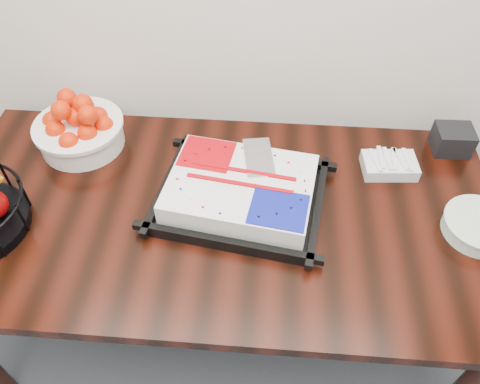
# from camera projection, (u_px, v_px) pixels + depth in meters

# --- Properties ---
(table) EXTENTS (1.80, 0.90, 0.75)m
(table) POSITION_uv_depth(u_px,v_px,m) (220.00, 226.00, 1.57)
(table) COLOR black
(table) RESTS_ON ground
(cake_tray) EXTENTS (0.57, 0.48, 0.11)m
(cake_tray) POSITION_uv_depth(u_px,v_px,m) (241.00, 192.00, 1.49)
(cake_tray) COLOR black
(cake_tray) RESTS_ON table
(tangerine_bowl) EXTENTS (0.32, 0.32, 0.20)m
(tangerine_bowl) POSITION_uv_depth(u_px,v_px,m) (78.00, 126.00, 1.65)
(tangerine_bowl) COLOR white
(tangerine_bowl) RESTS_ON table
(plate_stack) EXTENTS (0.22, 0.22, 0.05)m
(plate_stack) POSITION_uv_depth(u_px,v_px,m) (478.00, 227.00, 1.42)
(plate_stack) COLOR white
(plate_stack) RESTS_ON table
(fork_bag) EXTENTS (0.19, 0.13, 0.05)m
(fork_bag) POSITION_uv_depth(u_px,v_px,m) (389.00, 165.00, 1.60)
(fork_bag) COLOR silver
(fork_bag) RESTS_ON table
(napkin_box) EXTENTS (0.13, 0.11, 0.09)m
(napkin_box) POSITION_uv_depth(u_px,v_px,m) (452.00, 140.00, 1.66)
(napkin_box) COLOR black
(napkin_box) RESTS_ON table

